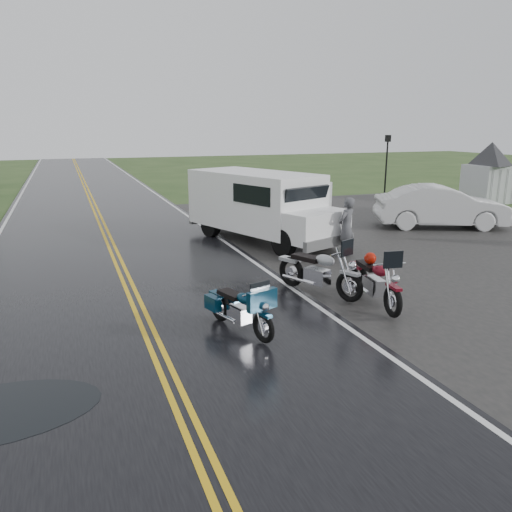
{
  "coord_description": "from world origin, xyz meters",
  "views": [
    {
      "loc": [
        -1.3,
        -8.71,
        3.98
      ],
      "look_at": [
        2.8,
        2.0,
        1.0
      ],
      "focal_mm": 35.0,
      "sensor_mm": 36.0,
      "label": 1
    }
  ],
  "objects_px": {
    "lamp_post_far_right": "(386,170)",
    "sedan_white": "(441,207)",
    "motorcycle_teal": "(263,316)",
    "motorcycle_silver": "(350,275)",
    "visitor_center": "(491,157)",
    "motorcycle_red": "(394,289)",
    "person_at_van": "(346,228)",
    "van_white": "(284,218)"
  },
  "relations": [
    {
      "from": "lamp_post_far_right",
      "to": "sedan_white",
      "type": "bearing_deg",
      "value": -104.95
    },
    {
      "from": "motorcycle_teal",
      "to": "motorcycle_silver",
      "type": "xyz_separation_m",
      "value": [
        2.66,
        1.36,
        0.13
      ]
    },
    {
      "from": "motorcycle_teal",
      "to": "sedan_white",
      "type": "bearing_deg",
      "value": 19.09
    },
    {
      "from": "visitor_center",
      "to": "motorcycle_teal",
      "type": "relative_size",
      "value": 8.06
    },
    {
      "from": "visitor_center",
      "to": "motorcycle_teal",
      "type": "xyz_separation_m",
      "value": [
        -18.08,
        -12.69,
        -1.81
      ]
    },
    {
      "from": "motorcycle_red",
      "to": "sedan_white",
      "type": "height_order",
      "value": "sedan_white"
    },
    {
      "from": "visitor_center",
      "to": "motorcycle_teal",
      "type": "height_order",
      "value": "visitor_center"
    },
    {
      "from": "motorcycle_silver",
      "to": "person_at_van",
      "type": "xyz_separation_m",
      "value": [
        2.18,
        3.81,
        0.21
      ]
    },
    {
      "from": "van_white",
      "to": "lamp_post_far_right",
      "type": "relative_size",
      "value": 1.76
    },
    {
      "from": "visitor_center",
      "to": "lamp_post_far_right",
      "type": "height_order",
      "value": "visitor_center"
    },
    {
      "from": "motorcycle_silver",
      "to": "person_at_van",
      "type": "bearing_deg",
      "value": 36.19
    },
    {
      "from": "motorcycle_silver",
      "to": "motorcycle_red",
      "type": "bearing_deg",
      "value": -96.8
    },
    {
      "from": "motorcycle_teal",
      "to": "person_at_van",
      "type": "bearing_deg",
      "value": 29.95
    },
    {
      "from": "motorcycle_teal",
      "to": "lamp_post_far_right",
      "type": "relative_size",
      "value": 0.55
    },
    {
      "from": "motorcycle_teal",
      "to": "person_at_van",
      "type": "height_order",
      "value": "person_at_van"
    },
    {
      "from": "motorcycle_silver",
      "to": "motorcycle_teal",
      "type": "bearing_deg",
      "value": -176.96
    },
    {
      "from": "person_at_van",
      "to": "motorcycle_teal",
      "type": "bearing_deg",
      "value": 18.15
    },
    {
      "from": "motorcycle_teal",
      "to": "lamp_post_far_right",
      "type": "xyz_separation_m",
      "value": [
        12.48,
        14.07,
        1.22
      ]
    },
    {
      "from": "motorcycle_red",
      "to": "motorcycle_silver",
      "type": "distance_m",
      "value": 1.2
    },
    {
      "from": "visitor_center",
      "to": "van_white",
      "type": "bearing_deg",
      "value": -155.58
    },
    {
      "from": "motorcycle_red",
      "to": "motorcycle_teal",
      "type": "bearing_deg",
      "value": -167.47
    },
    {
      "from": "van_white",
      "to": "lamp_post_far_right",
      "type": "bearing_deg",
      "value": 20.51
    },
    {
      "from": "motorcycle_silver",
      "to": "van_white",
      "type": "relative_size",
      "value": 0.38
    },
    {
      "from": "motorcycle_teal",
      "to": "visitor_center",
      "type": "bearing_deg",
      "value": 18.11
    },
    {
      "from": "motorcycle_silver",
      "to": "van_white",
      "type": "bearing_deg",
      "value": 61.3
    },
    {
      "from": "sedan_white",
      "to": "lamp_post_far_right",
      "type": "xyz_separation_m",
      "value": [
        1.65,
        6.18,
        0.96
      ]
    },
    {
      "from": "motorcycle_red",
      "to": "visitor_center",
      "type": "bearing_deg",
      "value": 48.07
    },
    {
      "from": "motorcycle_silver",
      "to": "person_at_van",
      "type": "height_order",
      "value": "person_at_van"
    },
    {
      "from": "motorcycle_silver",
      "to": "visitor_center",
      "type": "bearing_deg",
      "value": 12.24
    },
    {
      "from": "motorcycle_silver",
      "to": "sedan_white",
      "type": "xyz_separation_m",
      "value": [
        8.17,
        6.52,
        0.13
      ]
    },
    {
      "from": "van_white",
      "to": "person_at_van",
      "type": "xyz_separation_m",
      "value": [
        1.81,
        -0.68,
        -0.32
      ]
    },
    {
      "from": "motorcycle_silver",
      "to": "lamp_post_far_right",
      "type": "relative_size",
      "value": 0.67
    },
    {
      "from": "sedan_white",
      "to": "motorcycle_teal",
      "type": "bearing_deg",
      "value": 150.12
    },
    {
      "from": "visitor_center",
      "to": "person_at_van",
      "type": "xyz_separation_m",
      "value": [
        -13.24,
        -7.51,
        -1.47
      ]
    },
    {
      "from": "motorcycle_teal",
      "to": "sedan_white",
      "type": "height_order",
      "value": "sedan_white"
    },
    {
      "from": "motorcycle_silver",
      "to": "sedan_white",
      "type": "relative_size",
      "value": 0.47
    },
    {
      "from": "van_white",
      "to": "sedan_white",
      "type": "relative_size",
      "value": 1.24
    },
    {
      "from": "motorcycle_silver",
      "to": "van_white",
      "type": "xyz_separation_m",
      "value": [
        0.36,
        4.49,
        0.53
      ]
    },
    {
      "from": "motorcycle_teal",
      "to": "lamp_post_far_right",
      "type": "distance_m",
      "value": 18.85
    },
    {
      "from": "sedan_white",
      "to": "person_at_van",
      "type": "bearing_deg",
      "value": 138.4
    },
    {
      "from": "motorcycle_red",
      "to": "sedan_white",
      "type": "bearing_deg",
      "value": 52.9
    },
    {
      "from": "motorcycle_silver",
      "to": "person_at_van",
      "type": "distance_m",
      "value": 4.4
    }
  ]
}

